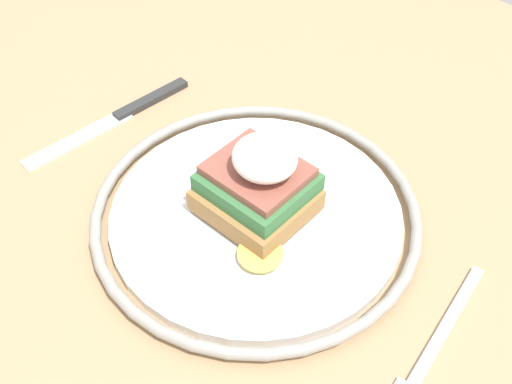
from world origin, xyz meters
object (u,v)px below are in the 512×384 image
object	(u,v)px
plate	(256,213)
sandwich	(259,183)
knife	(125,113)
fork	(433,350)

from	to	relation	value
plate	sandwich	world-z (taller)	sandwich
knife	sandwich	bearing A→B (deg)	176.20
plate	sandwich	distance (m)	0.04
knife	plate	bearing A→B (deg)	175.52
plate	fork	size ratio (longest dim) A/B	1.79
plate	fork	distance (m)	0.18
sandwich	fork	bearing A→B (deg)	176.49
plate	sandwich	xyz separation A→B (m)	(-0.00, -0.00, 0.04)
fork	knife	world-z (taller)	knife
plate	fork	world-z (taller)	plate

